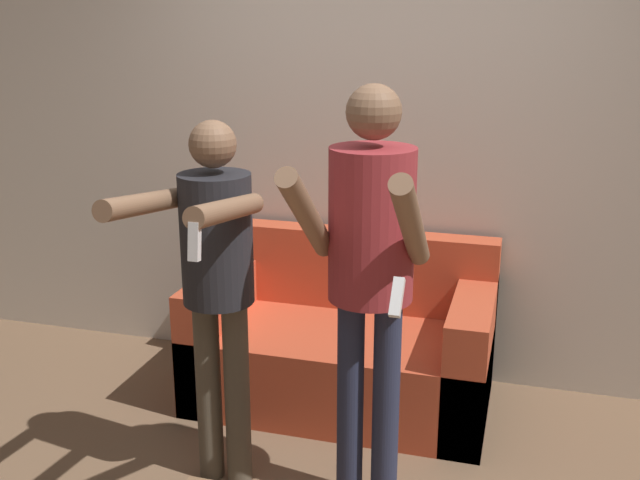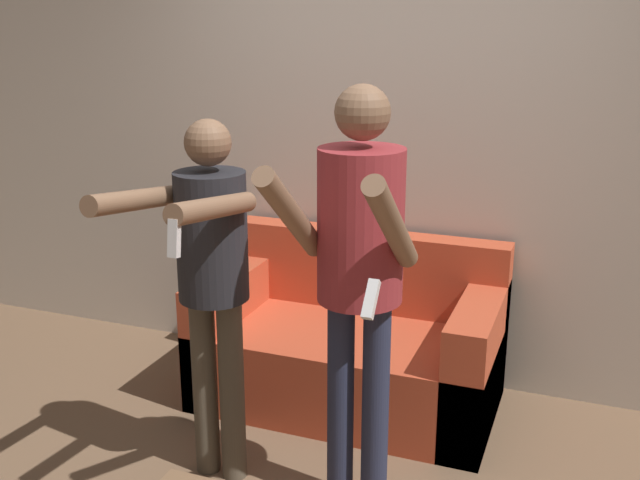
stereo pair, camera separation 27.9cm
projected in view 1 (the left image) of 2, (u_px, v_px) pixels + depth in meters
wall_back at (383, 138)px, 4.06m from camera, size 6.40×0.06×2.70m
couch at (343, 347)px, 3.98m from camera, size 1.54×0.83×0.86m
person_standing_left at (215, 269)px, 3.06m from camera, size 0.42×0.72×1.60m
person_standing_right at (370, 257)px, 2.86m from camera, size 0.45×0.68×1.76m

